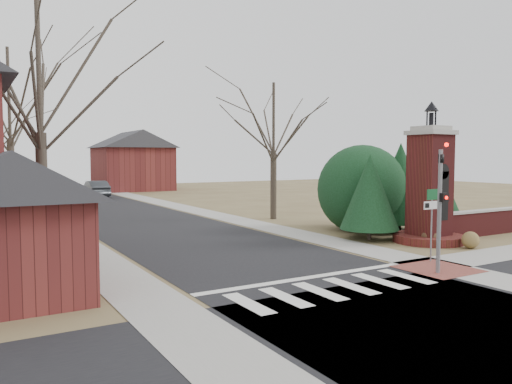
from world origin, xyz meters
TOP-DOWN VIEW (x-y plane):
  - ground at (0.00, 0.00)m, footprint 120.00×120.00m
  - main_street at (0.00, 22.00)m, footprint 8.00×70.00m
  - cross_street at (0.00, -3.00)m, footprint 120.00×8.00m
  - crosswalk_zone at (0.00, 0.80)m, footprint 8.00×2.20m
  - stop_bar at (0.00, 2.30)m, footprint 8.00×0.35m
  - sidewalk_right_main at (5.20, 22.00)m, footprint 2.00×60.00m
  - sidewalk_left at (-5.20, 22.00)m, footprint 2.00×60.00m
  - curb_apron at (4.80, 1.00)m, footprint 2.40×2.40m
  - traffic_signal_pole at (4.30, 0.57)m, footprint 0.28×0.41m
  - sign_post at (5.59, 1.99)m, footprint 0.90×0.07m
  - brick_gate_monument at (9.00, 4.99)m, footprint 3.20×3.20m
  - brick_garden_wall at (13.50, 5.00)m, footprint 7.50×0.50m
  - garage_left at (-8.52, 4.49)m, footprint 4.80×4.80m
  - house_distant_right at (7.99, 47.99)m, footprint 8.80×8.80m
  - evergreen_near at (7.20, 7.00)m, footprint 2.80×2.80m
  - evergreen_mid at (10.50, 8.20)m, footprint 3.40×3.40m
  - evergreen_far at (12.50, 7.20)m, footprint 2.40×2.40m
  - evergreen_mass at (9.00, 9.50)m, footprint 4.80×4.80m
  - bare_tree_0 at (-7.00, 9.00)m, footprint 8.05×8.05m
  - bare_tree_1 at (-7.00, 22.00)m, footprint 8.40×8.40m
  - bare_tree_3 at (7.50, 16.00)m, footprint 7.00×7.00m
  - pickup_truck at (-3.40, 26.49)m, footprint 2.61×5.45m
  - distant_car at (1.60, 38.93)m, footprint 1.81×5.01m
  - dry_shrub_left at (8.60, 4.60)m, footprint 0.78×0.78m
  - dry_shrub_right at (9.30, 3.00)m, footprint 0.74×0.74m

SIDE VIEW (x-z plane):
  - ground at x=0.00m, z-range 0.00..0.00m
  - main_street at x=0.00m, z-range 0.00..0.01m
  - cross_street at x=0.00m, z-range 0.00..0.01m
  - crosswalk_zone at x=0.00m, z-range 0.00..0.02m
  - stop_bar at x=0.00m, z-range 0.00..0.02m
  - sidewalk_right_main at x=5.20m, z-range 0.00..0.02m
  - sidewalk_left at x=-5.20m, z-range 0.00..0.02m
  - curb_apron at x=4.80m, z-range 0.00..0.02m
  - dry_shrub_right at x=9.30m, z-range 0.00..0.74m
  - dry_shrub_left at x=8.60m, z-range 0.00..0.78m
  - brick_garden_wall at x=13.50m, z-range 0.01..1.31m
  - pickup_truck at x=-3.40m, z-range 0.00..1.50m
  - distant_car at x=1.60m, z-range 0.00..1.64m
  - evergreen_far at x=12.50m, z-range 0.25..3.55m
  - sign_post at x=5.59m, z-range 0.57..3.32m
  - brick_gate_monument at x=9.00m, z-range -1.07..5.40m
  - garage_left at x=-8.52m, z-range 0.09..4.38m
  - evergreen_near at x=7.20m, z-range 0.25..4.35m
  - evergreen_mass at x=9.00m, z-range 0.00..4.80m
  - traffic_signal_pole at x=4.30m, z-range 0.34..4.84m
  - evergreen_mid at x=10.50m, z-range 0.25..4.95m
  - house_distant_right at x=7.99m, z-range 0.00..7.30m
  - bare_tree_3 at x=7.50m, z-range 1.84..11.54m
  - bare_tree_0 at x=-7.00m, z-range 2.12..13.27m
  - bare_tree_1 at x=-7.00m, z-range 2.21..13.85m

